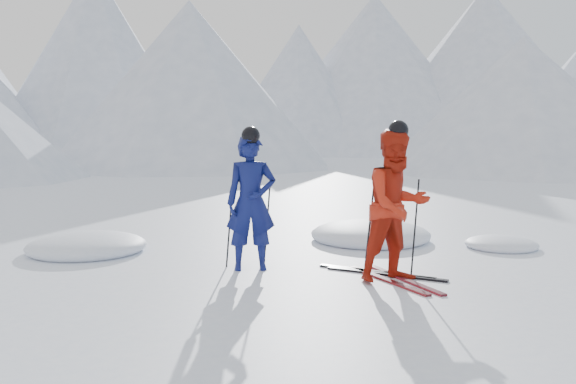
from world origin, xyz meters
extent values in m
plane|color=white|center=(0.00, 0.00, 0.00)|extent=(160.00, 160.00, 0.00)
cone|color=#B2BCD1|center=(-11.51, 40.48, 7.17)|extent=(23.96, 23.96, 14.35)
cone|color=#B2BCD1|center=(-5.08, 51.27, 5.96)|extent=(17.69, 17.69, 11.93)
cone|color=#B2BCD1|center=(4.51, 43.52, 5.42)|extent=(19.63, 19.63, 10.85)
cone|color=#B2BCD1|center=(11.74, 46.25, 7.07)|extent=(23.31, 23.31, 14.15)
cone|color=#B2BCD1|center=(21.49, 44.84, 7.44)|extent=(28.94, 28.94, 14.88)
cone|color=#B2BCD1|center=(12.00, 20.00, 3.25)|extent=(14.00, 14.00, 6.50)
cone|color=#B2BCD1|center=(-4.00, 26.00, 4.50)|extent=(16.00, 16.00, 9.00)
imported|color=#0E1555|center=(-2.38, 0.48, 0.96)|extent=(0.70, 0.47, 1.92)
imported|color=#B8210E|center=(-0.54, -0.43, 1.00)|extent=(1.15, 1.01, 1.99)
cylinder|color=black|center=(-2.68, 0.63, 0.64)|extent=(0.13, 0.09, 1.28)
cylinder|color=black|center=(-2.13, 0.73, 0.64)|extent=(0.13, 0.08, 1.28)
cylinder|color=black|center=(-0.84, -0.18, 0.66)|extent=(0.13, 0.10, 1.33)
cylinder|color=black|center=(-0.24, -0.28, 0.66)|extent=(0.13, 0.09, 1.33)
cube|color=black|center=(-0.66, -0.43, 0.01)|extent=(0.64, 1.64, 0.03)
cube|color=black|center=(-0.42, -0.43, 0.01)|extent=(0.53, 1.66, 0.03)
cube|color=black|center=(-0.68, 0.04, 0.01)|extent=(1.41, 1.09, 0.03)
cube|color=black|center=(-0.58, -0.11, 0.01)|extent=(1.45, 1.05, 0.03)
ellipsoid|color=white|center=(-4.96, 2.09, 0.00)|extent=(1.91, 1.91, 0.42)
ellipsoid|color=white|center=(1.92, 1.57, 0.00)|extent=(1.20, 1.20, 0.26)
ellipsoid|color=white|center=(-0.09, 2.53, 0.00)|extent=(2.15, 2.15, 0.47)
camera|label=1|loc=(-2.93, -8.05, 1.96)|focal=38.00mm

